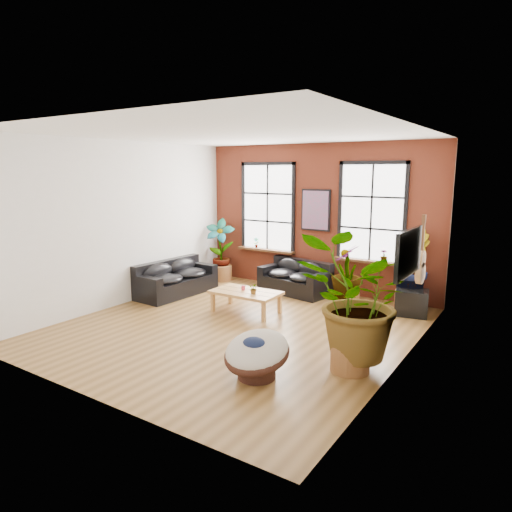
{
  "coord_description": "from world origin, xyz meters",
  "views": [
    {
      "loc": [
        4.72,
        -6.62,
        2.87
      ],
      "look_at": [
        0.0,
        0.6,
        1.25
      ],
      "focal_mm": 32.0,
      "sensor_mm": 36.0,
      "label": 1
    }
  ],
  "objects": [
    {
      "name": "pot_mid",
      "position": [
        1.17,
        2.46,
        0.18
      ],
      "size": [
        0.5,
        0.5,
        0.36
      ],
      "rotation": [
        0.0,
        0.0,
        0.01
      ],
      "color": "brown",
      "rests_on": "ground"
    },
    {
      "name": "tv_wall_unit",
      "position": [
        2.93,
        0.6,
        1.54
      ],
      "size": [
        0.13,
        1.86,
        1.2
      ],
      "color": "black",
      "rests_on": "room"
    },
    {
      "name": "pot_back_right",
      "position": [
        2.35,
        2.85,
        0.2
      ],
      "size": [
        0.62,
        0.62,
        0.4
      ],
      "rotation": [
        0.0,
        0.0,
        -0.13
      ],
      "color": "brown",
      "rests_on": "ground"
    },
    {
      "name": "papasan_chair",
      "position": [
        1.44,
        -1.59,
        0.36
      ],
      "size": [
        0.95,
        0.97,
        0.7
      ],
      "rotation": [
        0.0,
        0.0,
        -0.02
      ],
      "color": "#371C13",
      "rests_on": "ground"
    },
    {
      "name": "sill_plant_left",
      "position": [
        -1.65,
        3.13,
        1.04
      ],
      "size": [
        0.17,
        0.17,
        0.27
      ],
      "primitive_type": "imported",
      "rotation": [
        0.0,
        0.0,
        0.79
      ],
      "color": "#12380F",
      "rests_on": "room"
    },
    {
      "name": "sofa_back",
      "position": [
        -0.25,
        2.73,
        0.35
      ],
      "size": [
        1.8,
        1.09,
        0.77
      ],
      "rotation": [
        0.0,
        0.0,
        -0.17
      ],
      "color": "black",
      "rests_on": "ground"
    },
    {
      "name": "floor_plant_mid",
      "position": [
        1.13,
        2.43,
        0.73
      ],
      "size": [
        0.81,
        0.81,
        1.17
      ],
      "primitive_type": "imported",
      "rotation": [
        0.0,
        0.0,
        4.99
      ],
      "color": "#12380F",
      "rests_on": "ground"
    },
    {
      "name": "floor_plant_back_right",
      "position": [
        2.33,
        2.87,
        0.92
      ],
      "size": [
        1.04,
        1.08,
        1.54
      ],
      "primitive_type": "imported",
      "rotation": [
        0.0,
        0.0,
        2.16
      ],
      "color": "#12380F",
      "rests_on": "ground"
    },
    {
      "name": "table_plant",
      "position": [
        -0.14,
        0.73,
        0.56
      ],
      "size": [
        0.22,
        0.19,
        0.22
      ],
      "primitive_type": "imported",
      "rotation": [
        0.0,
        0.0,
        0.1
      ],
      "color": "#12380F",
      "rests_on": "coffee_table"
    },
    {
      "name": "sofa_left",
      "position": [
        -2.58,
        1.06,
        0.36
      ],
      "size": [
        0.93,
        2.03,
        0.79
      ],
      "rotation": [
        0.0,
        0.0,
        1.52
      ],
      "color": "black",
      "rests_on": "ground"
    },
    {
      "name": "room",
      "position": [
        0.0,
        0.15,
        1.75
      ],
      "size": [
        6.04,
        6.54,
        3.54
      ],
      "color": "brown",
      "rests_on": "ground"
    },
    {
      "name": "coffee_table",
      "position": [
        -0.39,
        0.81,
        0.39
      ],
      "size": [
        1.4,
        0.82,
        0.53
      ],
      "rotation": [
        0.0,
        0.0,
        0.02
      ],
      "color": "#B78142",
      "rests_on": "ground"
    },
    {
      "name": "media_box",
      "position": [
        2.52,
        2.49,
        0.26
      ],
      "size": [
        0.71,
        0.63,
        0.52
      ],
      "rotation": [
        0.0,
        0.0,
        0.19
      ],
      "color": "black",
      "rests_on": "ground"
    },
    {
      "name": "floor_plant_back_left",
      "position": [
        -2.54,
        2.76,
        0.89
      ],
      "size": [
        0.92,
        0.78,
        1.48
      ],
      "primitive_type": "imported",
      "rotation": [
        0.0,
        0.0,
        0.38
      ],
      "color": "#12380F",
      "rests_on": "ground"
    },
    {
      "name": "poster",
      "position": [
        0.0,
        3.18,
        1.95
      ],
      "size": [
        0.74,
        0.06,
        0.98
      ],
      "color": "black",
      "rests_on": "room"
    },
    {
      "name": "floor_plant_right_wall",
      "position": [
        2.48,
        -0.63,
        1.06
      ],
      "size": [
        2.13,
        2.12,
        1.79
      ],
      "primitive_type": "imported",
      "rotation": [
        0.0,
        0.0,
        3.89
      ],
      "color": "#12380F",
      "rests_on": "ground"
    },
    {
      "name": "pot_back_left",
      "position": [
        -2.51,
        2.76,
        0.2
      ],
      "size": [
        0.63,
        0.63,
        0.4
      ],
      "rotation": [
        0.0,
        0.0,
        0.17
      ],
      "color": "brown",
      "rests_on": "ground"
    },
    {
      "name": "pot_right_wall",
      "position": [
        2.46,
        -0.66,
        0.21
      ],
      "size": [
        0.76,
        0.76,
        0.42
      ],
      "rotation": [
        0.0,
        0.0,
        0.43
      ],
      "color": "brown",
      "rests_on": "ground"
    },
    {
      "name": "sill_plant_right",
      "position": [
        1.7,
        3.13,
        1.04
      ],
      "size": [
        0.19,
        0.19,
        0.27
      ],
      "primitive_type": "imported",
      "rotation": [
        0.0,
        0.0,
        3.49
      ],
      "color": "#12380F",
      "rests_on": "room"
    }
  ]
}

